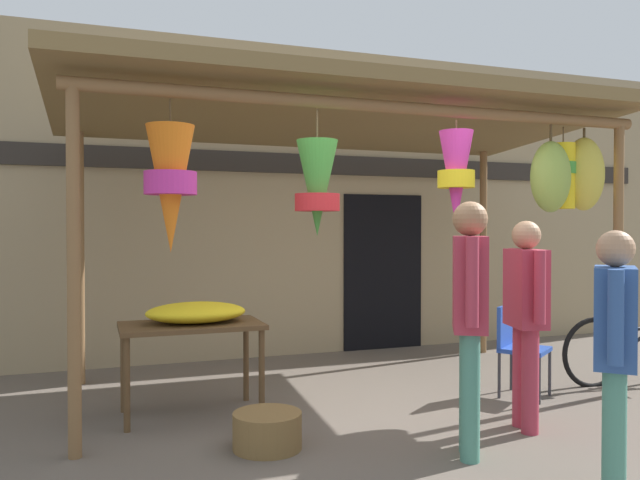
# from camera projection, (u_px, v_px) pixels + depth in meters

# --- Properties ---
(ground_plane) EXTENTS (30.00, 30.00, 0.00)m
(ground_plane) POSITION_uv_depth(u_px,v_px,m) (368.00, 415.00, 5.25)
(ground_plane) COLOR #60564C
(shop_facade) EXTENTS (12.15, 0.29, 3.81)m
(shop_facade) POSITION_uv_depth(u_px,v_px,m) (278.00, 201.00, 7.80)
(shop_facade) COLOR #9E8966
(shop_facade) RESTS_ON ground_plane
(market_stall_canopy) EXTENTS (5.25, 2.66, 2.81)m
(market_stall_canopy) POSITION_uv_depth(u_px,v_px,m) (354.00, 133.00, 5.87)
(market_stall_canopy) COLOR brown
(market_stall_canopy) RESTS_ON ground_plane
(display_table) EXTENTS (1.16, 0.66, 0.77)m
(display_table) POSITION_uv_depth(u_px,v_px,m) (191.00, 334.00, 5.25)
(display_table) COLOR brown
(display_table) RESTS_ON ground_plane
(flower_heap_on_table) EXTENTS (0.83, 0.58, 0.17)m
(flower_heap_on_table) POSITION_uv_depth(u_px,v_px,m) (198.00, 312.00, 5.29)
(flower_heap_on_table) COLOR yellow
(flower_heap_on_table) RESTS_ON display_table
(folding_chair) EXTENTS (0.56, 0.56, 0.84)m
(folding_chair) POSITION_uv_depth(u_px,v_px,m) (517.00, 342.00, 5.86)
(folding_chair) COLOR #2347A8
(folding_chair) RESTS_ON ground_plane
(wicker_basket_by_table) EXTENTS (0.49, 0.49, 0.26)m
(wicker_basket_by_table) POSITION_uv_depth(u_px,v_px,m) (267.00, 431.00, 4.46)
(wicker_basket_by_table) COLOR brown
(wicker_basket_by_table) RESTS_ON ground_plane
(parked_bicycle) EXTENTS (1.75, 0.44, 0.92)m
(parked_bicycle) POSITION_uv_depth(u_px,v_px,m) (638.00, 349.00, 6.35)
(parked_bicycle) COLOR black
(parked_bicycle) RESTS_ON ground_plane
(vendor_in_orange) EXTENTS (0.39, 0.52, 1.75)m
(vendor_in_orange) POSITION_uv_depth(u_px,v_px,m) (470.00, 305.00, 4.28)
(vendor_in_orange) COLOR #4C8E7A
(vendor_in_orange) RESTS_ON ground_plane
(customer_foreground) EXTENTS (0.32, 0.57, 1.62)m
(customer_foreground) POSITION_uv_depth(u_px,v_px,m) (526.00, 307.00, 4.86)
(customer_foreground) COLOR #B23347
(customer_foreground) RESTS_ON ground_plane
(shopper_by_bananas) EXTENTS (0.44, 0.45, 1.55)m
(shopper_by_bananas) POSITION_uv_depth(u_px,v_px,m) (615.00, 342.00, 3.62)
(shopper_by_bananas) COLOR #4C8E7A
(shopper_by_bananas) RESTS_ON ground_plane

